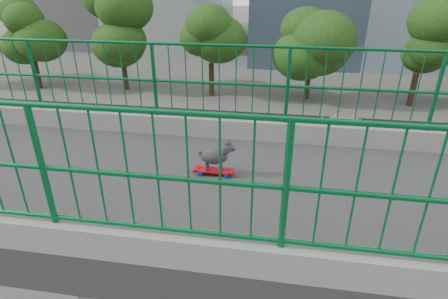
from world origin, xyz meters
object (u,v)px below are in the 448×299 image
skateboard (214,171)px  poodle (216,155)px  car_3 (426,151)px  car_4 (351,125)px

skateboard → poodle: size_ratio=1.09×
poodle → car_3: (-15.42, 8.81, -6.62)m
car_3 → skateboard: bearing=150.2°
car_3 → car_4: bearing=47.3°
car_4 → car_3: bearing=-132.7°
car_3 → car_4: (-3.20, -3.47, 0.02)m
poodle → car_3: 18.95m
poodle → car_4: poodle is taller
car_3 → poodle: bearing=150.3°
skateboard → car_3: bearing=149.6°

